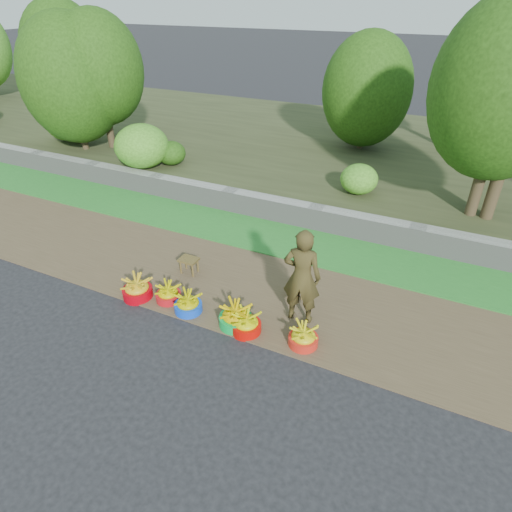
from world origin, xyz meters
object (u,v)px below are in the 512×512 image
at_px(basin_b, 168,294).
at_px(stool_left, 189,262).
at_px(basin_c, 188,304).
at_px(basin_e, 246,324).
at_px(basin_a, 137,289).
at_px(vendor_woman, 302,277).
at_px(basin_f, 303,337).
at_px(stool_right, 297,286).
at_px(basin_d, 235,317).

bearing_deg(basin_b, stool_left, 99.13).
xyz_separation_m(basin_c, basin_e, (1.13, -0.02, 0.00)).
relative_size(basin_a, basin_c, 1.11).
bearing_deg(vendor_woman, stool_left, -15.33).
bearing_deg(basin_e, basin_b, 175.36).
distance_m(basin_e, basin_f, 0.94).
height_order(stool_right, vendor_woman, vendor_woman).
height_order(basin_d, stool_right, basin_d).
relative_size(basin_d, vendor_woman, 0.32).
height_order(basin_e, stool_left, basin_e).
height_order(basin_c, vendor_woman, vendor_woman).
height_order(basin_b, basin_e, basin_e).
bearing_deg(vendor_woman, basin_f, 109.34).
bearing_deg(stool_right, basin_e, -107.75).
bearing_deg(basin_b, basin_e, -4.64).
relative_size(basin_b, basin_c, 0.93).
height_order(basin_f, stool_left, basin_f).
relative_size(basin_a, stool_right, 1.59).
bearing_deg(basin_e, basin_d, 166.29).
bearing_deg(basin_c, basin_b, 167.71).
height_order(basin_e, vendor_woman, vendor_woman).
height_order(basin_b, stool_left, stool_left).
relative_size(stool_left, vendor_woman, 0.21).
relative_size(basin_c, stool_left, 1.33).
bearing_deg(basin_f, basin_b, 179.48).
relative_size(basin_d, stool_left, 1.52).
distance_m(basin_d, stool_left, 1.82).
xyz_separation_m(basin_d, basin_f, (1.16, 0.05, -0.03)).
relative_size(basin_e, stool_left, 1.37).
distance_m(basin_c, stool_left, 1.19).
height_order(basin_d, basin_e, basin_d).
distance_m(basin_e, stool_right, 1.29).
distance_m(stool_left, stool_right, 2.16).
bearing_deg(basin_f, basin_a, -177.62).
xyz_separation_m(basin_d, stool_left, (-1.53, 0.98, 0.09)).
xyz_separation_m(basin_a, vendor_woman, (2.83, 0.69, 0.68)).
distance_m(basin_b, stool_left, 0.92).
height_order(basin_a, basin_d, basin_d).
bearing_deg(basin_a, basin_c, 2.51).
bearing_deg(basin_f, stool_right, 116.01).
bearing_deg(stool_right, stool_left, -174.85).
bearing_deg(stool_left, basin_d, -32.44).
bearing_deg(basin_c, stool_right, 38.33).
bearing_deg(vendor_woman, basin_e, 38.51).
bearing_deg(basin_a, basin_d, 2.24).
xyz_separation_m(basin_c, stool_left, (-0.63, 1.01, 0.11)).
xyz_separation_m(basin_d, basin_e, (0.22, -0.05, -0.02)).
bearing_deg(stool_right, vendor_woman, -64.15).
height_order(stool_left, vendor_woman, vendor_woman).
xyz_separation_m(basin_a, stool_left, (0.41, 1.05, 0.09)).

